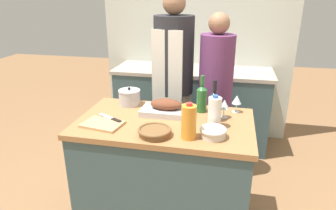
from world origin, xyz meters
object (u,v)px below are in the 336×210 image
(wicker_basket, at_px, (155,132))
(knife_chef, at_px, (111,118))
(mixing_bowl, at_px, (213,132))
(condiment_bottle_short, at_px, (154,59))
(cutting_board, at_px, (103,124))
(milk_jug, at_px, (215,112))
(wine_bottle_dark, at_px, (202,98))
(wine_glass_right, at_px, (237,100))
(person_cook_guest, at_px, (215,92))
(condiment_bottle_tall, at_px, (168,63))
(roasting_pan, at_px, (166,108))
(stock_pot, at_px, (130,97))
(juice_jug, at_px, (189,122))
(person_cook_aproned, at_px, (174,79))
(wine_glass_left, at_px, (224,105))
(wine_bottle_green, at_px, (214,105))

(wicker_basket, xyz_separation_m, knife_chef, (-0.37, 0.16, -0.01))
(mixing_bowl, relative_size, condiment_bottle_short, 0.94)
(cutting_board, height_order, knife_chef, knife_chef)
(milk_jug, relative_size, wine_bottle_dark, 0.81)
(mixing_bowl, relative_size, wine_glass_right, 1.27)
(knife_chef, bearing_deg, person_cook_guest, 51.24)
(condiment_bottle_tall, bearing_deg, cutting_board, -94.46)
(roasting_pan, relative_size, stock_pot, 2.10)
(juice_jug, bearing_deg, person_cook_aproned, 106.18)
(cutting_board, bearing_deg, wine_glass_right, 26.21)
(wine_glass_left, distance_m, condiment_bottle_short, 1.67)
(person_cook_guest, bearing_deg, juice_jug, -111.72)
(roasting_pan, bearing_deg, cutting_board, -142.66)
(wicker_basket, xyz_separation_m, stock_pot, (-0.34, 0.51, 0.04))
(person_cook_guest, bearing_deg, knife_chef, -144.71)
(milk_jug, bearing_deg, condiment_bottle_short, 117.73)
(juice_jug, relative_size, wine_bottle_green, 0.79)
(cutting_board, xyz_separation_m, stock_pot, (0.05, 0.43, 0.05))
(condiment_bottle_tall, height_order, person_cook_aproned, person_cook_aproned)
(roasting_pan, relative_size, wine_bottle_green, 1.23)
(roasting_pan, relative_size, condiment_bottle_tall, 2.34)
(juice_jug, distance_m, wine_glass_right, 0.59)
(wine_bottle_dark, bearing_deg, roasting_pan, -157.57)
(mixing_bowl, height_order, juice_jug, juice_jug)
(wicker_basket, xyz_separation_m, wine_bottle_dark, (0.25, 0.48, 0.09))
(condiment_bottle_short, bearing_deg, wine_glass_right, -52.39)
(person_cook_aproned, bearing_deg, stock_pot, -105.40)
(wine_glass_right, relative_size, knife_chef, 0.64)
(cutting_board, distance_m, person_cook_guest, 1.20)
(cutting_board, height_order, wine_glass_left, wine_glass_left)
(cutting_board, height_order, person_cook_aproned, person_cook_aproned)
(condiment_bottle_short, bearing_deg, wine_bottle_dark, -61.42)
(wine_glass_left, xyz_separation_m, wine_glass_right, (0.09, 0.13, -0.00))
(knife_chef, bearing_deg, person_cook_aproned, 72.36)
(mixing_bowl, relative_size, wine_bottle_green, 0.58)
(milk_jug, distance_m, wine_glass_left, 0.20)
(condiment_bottle_short, bearing_deg, person_cook_guest, -44.24)
(juice_jug, bearing_deg, cutting_board, 174.15)
(wine_bottle_dark, bearing_deg, wicker_basket, -117.83)
(wicker_basket, bearing_deg, cutting_board, 169.41)
(wine_bottle_green, bearing_deg, condiment_bottle_short, 119.03)
(wine_bottle_dark, bearing_deg, wine_glass_right, 9.61)
(cutting_board, xyz_separation_m, milk_jug, (0.76, 0.14, 0.10))
(mixing_bowl, xyz_separation_m, juice_jug, (-0.15, -0.05, 0.08))
(mixing_bowl, bearing_deg, wine_bottle_green, 94.29)
(wine_glass_left, bearing_deg, wicker_basket, -137.27)
(roasting_pan, distance_m, wine_bottle_green, 0.37)
(milk_jug, height_order, wine_glass_right, milk_jug)
(wine_bottle_dark, xyz_separation_m, knife_chef, (-0.62, -0.32, -0.09))
(wine_glass_right, bearing_deg, milk_jug, -115.37)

